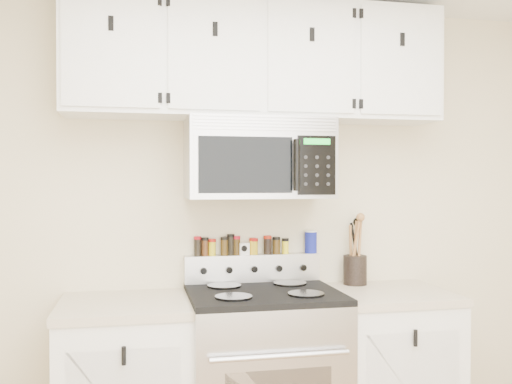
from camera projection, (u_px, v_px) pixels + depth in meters
back_wall at (251, 227)px, 3.21m from camera, size 3.50×0.01×2.50m
range at (263, 381)px, 2.92m from camera, size 0.76×0.65×1.10m
base_cabinet_right at (387, 375)px, 3.08m from camera, size 0.64×0.62×0.92m
microwave at (258, 159)px, 3.02m from camera, size 0.76×0.44×0.42m
upper_cabinets at (257, 61)px, 3.04m from camera, size 2.00×0.35×0.62m
utensil_crock at (355, 268)px, 3.25m from camera, size 0.13×0.13×0.39m
kitchen_timer at (243, 249)px, 3.17m from camera, size 0.07×0.06×0.07m
salt_canister at (311, 242)px, 3.25m from camera, size 0.07×0.07×0.13m
spice_jar_0 at (198, 246)px, 3.12m from camera, size 0.04×0.04×0.11m
spice_jar_1 at (205, 246)px, 3.13m from camera, size 0.04×0.04×0.10m
spice_jar_2 at (212, 247)px, 3.13m from camera, size 0.04×0.04×0.09m
spice_jar_3 at (224, 246)px, 3.15m from camera, size 0.04×0.04×0.10m
spice_jar_4 at (231, 244)px, 3.16m from camera, size 0.04×0.04×0.12m
spice_jar_5 at (237, 245)px, 3.16m from camera, size 0.04×0.04×0.10m
spice_jar_6 at (253, 246)px, 3.18m from camera, size 0.03×0.03×0.09m
spice_jar_7 at (254, 246)px, 3.18m from camera, size 0.04×0.04×0.09m
spice_jar_8 at (268, 245)px, 3.20m from camera, size 0.05×0.05×0.10m
spice_jar_9 at (276, 245)px, 3.21m from camera, size 0.04×0.04×0.10m
spice_jar_10 at (285, 246)px, 3.22m from camera, size 0.04×0.04×0.09m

